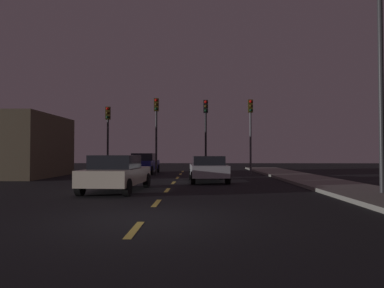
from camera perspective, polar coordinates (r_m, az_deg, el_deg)
ground_plane at (r=15.49m, az=-3.82°, el=-7.21°), size 80.00×80.00×0.00m
sidewalk_curb_right at (r=16.64m, az=23.06°, el=-6.44°), size 3.00×40.00×0.15m
lane_stripe_nearest at (r=7.43m, az=-9.21°, el=-13.41°), size 0.16×1.60×0.01m
lane_stripe_second at (r=11.14m, az=-5.72°, el=-9.42°), size 0.16×1.60×0.01m
lane_stripe_third at (r=14.89m, az=-4.01°, el=-7.42°), size 0.16×1.60×0.01m
lane_stripe_fourth at (r=18.67m, az=-3.00°, el=-6.22°), size 0.16×1.60×0.01m
lane_stripe_fifth at (r=22.45m, az=-2.33°, el=-5.43°), size 0.16×1.60×0.01m
lane_stripe_sixth at (r=26.24m, az=-1.86°, el=-4.86°), size 0.16×1.60×0.01m
lane_stripe_seventh at (r=30.03m, az=-1.50°, el=-4.44°), size 0.16×1.60×0.01m
traffic_signal_far_left at (r=25.51m, az=-13.39°, el=2.66°), size 0.32×0.38×4.81m
traffic_signal_center_left at (r=24.92m, az=-5.76°, el=3.59°), size 0.32×0.38×5.39m
traffic_signal_center_right at (r=24.75m, az=2.22°, el=3.42°), size 0.32×0.38×5.26m
traffic_signal_far_right at (r=25.01m, az=9.39°, el=3.42°), size 0.32×0.38×5.28m
car_stopped_ahead at (r=19.23m, az=2.59°, el=-3.94°), size 2.14×4.34×1.39m
car_adjacent_lane at (r=14.68m, az=-12.02°, el=-4.56°), size 2.22×4.51×1.46m
car_oncoming_far at (r=27.14m, az=-7.79°, el=-3.09°), size 2.06×4.32×1.54m
street_lamp_right at (r=14.43m, az=27.20°, el=10.56°), size 1.74×0.36×7.57m
storefront_left at (r=25.80m, az=-26.40°, el=-0.30°), size 5.14×7.00×4.02m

